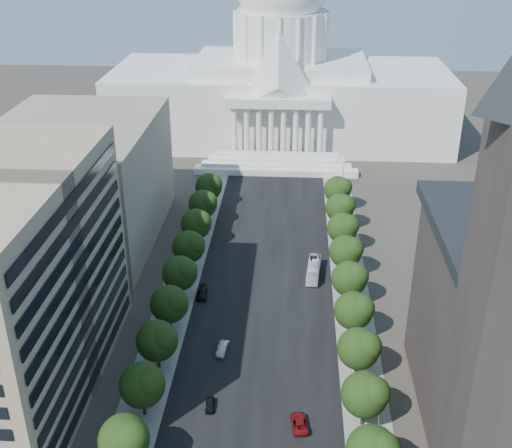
% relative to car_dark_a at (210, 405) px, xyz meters
% --- Properties ---
extents(road_asphalt, '(30.00, 260.00, 0.01)m').
position_rel_car_dark_a_xyz_m(road_asphalt, '(7.33, 51.83, -0.64)').
color(road_asphalt, black).
rests_on(road_asphalt, ground).
extents(sidewalk_left, '(8.00, 260.00, 0.02)m').
position_rel_car_dark_a_xyz_m(sidewalk_left, '(-11.67, 51.83, -0.64)').
color(sidewalk_left, gray).
rests_on(sidewalk_left, ground).
extents(sidewalk_right, '(8.00, 260.00, 0.02)m').
position_rel_car_dark_a_xyz_m(sidewalk_right, '(26.33, 51.83, -0.64)').
color(sidewalk_right, gray).
rests_on(sidewalk_right, ground).
extents(capitol, '(120.00, 56.00, 73.00)m').
position_rel_car_dark_a_xyz_m(capitol, '(7.33, 146.72, 19.37)').
color(capitol, white).
rests_on(capitol, ground).
extents(office_block_left_far, '(38.00, 52.00, 30.00)m').
position_rel_car_dark_a_xyz_m(office_block_left_far, '(-40.67, 61.83, 14.36)').
color(office_block_left_far, gray).
rests_on(office_block_left_far, ground).
extents(tree_l_b, '(7.79, 7.60, 9.97)m').
position_rel_car_dark_a_xyz_m(tree_l_b, '(-10.34, -14.37, 5.81)').
color(tree_l_b, '#33261C').
rests_on(tree_l_b, ground).
extents(tree_l_c, '(7.79, 7.60, 9.97)m').
position_rel_car_dark_a_xyz_m(tree_l_c, '(-10.34, -2.37, 5.81)').
color(tree_l_c, '#33261C').
rests_on(tree_l_c, ground).
extents(tree_l_d, '(7.79, 7.60, 9.97)m').
position_rel_car_dark_a_xyz_m(tree_l_d, '(-10.34, 9.63, 5.81)').
color(tree_l_d, '#33261C').
rests_on(tree_l_d, ground).
extents(tree_l_e, '(7.79, 7.60, 9.97)m').
position_rel_car_dark_a_xyz_m(tree_l_e, '(-10.34, 21.63, 5.81)').
color(tree_l_e, '#33261C').
rests_on(tree_l_e, ground).
extents(tree_l_f, '(7.79, 7.60, 9.97)m').
position_rel_car_dark_a_xyz_m(tree_l_f, '(-10.34, 33.63, 5.81)').
color(tree_l_f, '#33261C').
rests_on(tree_l_f, ground).
extents(tree_l_g, '(7.79, 7.60, 9.97)m').
position_rel_car_dark_a_xyz_m(tree_l_g, '(-10.34, 45.63, 5.81)').
color(tree_l_g, '#33261C').
rests_on(tree_l_g, ground).
extents(tree_l_h, '(7.79, 7.60, 9.97)m').
position_rel_car_dark_a_xyz_m(tree_l_h, '(-10.34, 57.63, 5.81)').
color(tree_l_h, '#33261C').
rests_on(tree_l_h, ground).
extents(tree_l_i, '(7.79, 7.60, 9.97)m').
position_rel_car_dark_a_xyz_m(tree_l_i, '(-10.34, 69.63, 5.81)').
color(tree_l_i, '#33261C').
rests_on(tree_l_i, ground).
extents(tree_l_j, '(7.79, 7.60, 9.97)m').
position_rel_car_dark_a_xyz_m(tree_l_j, '(-10.34, 81.63, 5.81)').
color(tree_l_j, '#33261C').
rests_on(tree_l_j, ground).
extents(tree_r_c, '(7.79, 7.60, 9.97)m').
position_rel_car_dark_a_xyz_m(tree_r_c, '(25.66, -2.37, 5.81)').
color(tree_r_c, '#33261C').
rests_on(tree_r_c, ground).
extents(tree_r_d, '(7.79, 7.60, 9.97)m').
position_rel_car_dark_a_xyz_m(tree_r_d, '(25.66, 9.63, 5.81)').
color(tree_r_d, '#33261C').
rests_on(tree_r_d, ground).
extents(tree_r_e, '(7.79, 7.60, 9.97)m').
position_rel_car_dark_a_xyz_m(tree_r_e, '(25.66, 21.63, 5.81)').
color(tree_r_e, '#33261C').
rests_on(tree_r_e, ground).
extents(tree_r_f, '(7.79, 7.60, 9.97)m').
position_rel_car_dark_a_xyz_m(tree_r_f, '(25.66, 33.63, 5.81)').
color(tree_r_f, '#33261C').
rests_on(tree_r_f, ground).
extents(tree_r_g, '(7.79, 7.60, 9.97)m').
position_rel_car_dark_a_xyz_m(tree_r_g, '(25.66, 45.63, 5.81)').
color(tree_r_g, '#33261C').
rests_on(tree_r_g, ground).
extents(tree_r_h, '(7.79, 7.60, 9.97)m').
position_rel_car_dark_a_xyz_m(tree_r_h, '(25.66, 57.63, 5.81)').
color(tree_r_h, '#33261C').
rests_on(tree_r_h, ground).
extents(tree_r_i, '(7.79, 7.60, 9.97)m').
position_rel_car_dark_a_xyz_m(tree_r_i, '(25.66, 69.63, 5.81)').
color(tree_r_i, '#33261C').
rests_on(tree_r_i, ground).
extents(tree_r_j, '(7.79, 7.60, 9.97)m').
position_rel_car_dark_a_xyz_m(tree_r_j, '(25.66, 81.63, 5.81)').
color(tree_r_j, '#33261C').
rests_on(tree_r_j, ground).
extents(streetlight_b, '(2.61, 0.44, 9.00)m').
position_rel_car_dark_a_xyz_m(streetlight_b, '(27.23, -3.17, 5.18)').
color(streetlight_b, gray).
rests_on(streetlight_b, ground).
extents(streetlight_c, '(2.61, 0.44, 9.00)m').
position_rel_car_dark_a_xyz_m(streetlight_c, '(27.23, 21.83, 5.18)').
color(streetlight_c, gray).
rests_on(streetlight_c, ground).
extents(streetlight_d, '(2.61, 0.44, 9.00)m').
position_rel_car_dark_a_xyz_m(streetlight_d, '(27.23, 46.83, 5.18)').
color(streetlight_d, gray).
rests_on(streetlight_d, ground).
extents(streetlight_e, '(2.61, 0.44, 9.00)m').
position_rel_car_dark_a_xyz_m(streetlight_e, '(27.23, 71.83, 5.18)').
color(streetlight_e, gray).
rests_on(streetlight_e, ground).
extents(streetlight_f, '(2.61, 0.44, 9.00)m').
position_rel_car_dark_a_xyz_m(streetlight_f, '(27.23, 96.83, 5.18)').
color(streetlight_f, gray).
rests_on(streetlight_f, ground).
extents(car_dark_a, '(1.75, 3.86, 1.29)m').
position_rel_car_dark_a_xyz_m(car_dark_a, '(0.00, 0.00, 0.00)').
color(car_dark_a, black).
rests_on(car_dark_a, ground).
extents(car_silver, '(2.25, 4.90, 1.56)m').
position_rel_car_dark_a_xyz_m(car_silver, '(0.44, 15.35, 0.14)').
color(car_silver, '#9CA0A3').
rests_on(car_silver, ground).
extents(car_red, '(3.27, 5.80, 1.53)m').
position_rel_car_dark_a_xyz_m(car_red, '(15.08, -3.44, 0.12)').
color(car_red, maroon).
rests_on(car_red, ground).
extents(car_dark_b, '(2.61, 5.58, 1.57)m').
position_rel_car_dark_a_xyz_m(car_dark_b, '(-6.17, 34.80, 0.14)').
color(car_dark_b, black).
rests_on(car_dark_b, ground).
extents(city_bus, '(3.70, 11.56, 3.16)m').
position_rel_car_dark_a_xyz_m(city_bus, '(18.22, 45.10, 0.94)').
color(city_bus, white).
rests_on(city_bus, ground).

